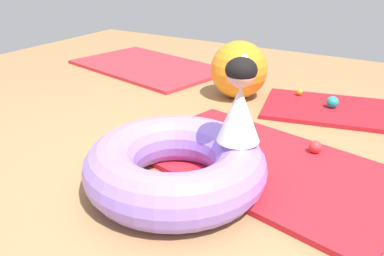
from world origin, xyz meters
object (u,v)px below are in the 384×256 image
play_ball_orange (299,92)px  exercise_ball_large (239,70)px  play_ball_teal (332,102)px  inflatable_cushion (175,166)px  play_ball_green (153,137)px  play_ball_red (315,147)px  child_in_white (240,102)px

play_ball_orange → exercise_ball_large: 0.65m
play_ball_orange → play_ball_teal: bearing=-26.6°
play_ball_teal → exercise_ball_large: size_ratio=0.19×
inflatable_cushion → exercise_ball_large: size_ratio=1.98×
play_ball_green → play_ball_red: 1.21m
play_ball_orange → play_ball_red: size_ratio=0.73×
play_ball_green → play_ball_orange: bearing=69.2°
child_in_white → play_ball_orange: bearing=-10.5°
inflatable_cushion → play_ball_red: (0.63, 0.88, -0.08)m
inflatable_cushion → play_ball_teal: (0.51, 1.88, -0.07)m
child_in_white → play_ball_teal: 1.73m
inflatable_cushion → play_ball_orange: 2.07m
play_ball_green → play_ball_red: play_ball_red is taller
play_ball_red → exercise_ball_large: (-1.05, 0.93, 0.20)m
play_ball_orange → play_ball_teal: 0.41m
play_ball_red → exercise_ball_large: bearing=138.7°
play_ball_teal → play_ball_green: bearing=-124.2°
play_ball_orange → exercise_ball_large: bearing=-155.3°
inflatable_cushion → play_ball_teal: inflatable_cushion is taller
inflatable_cushion → play_ball_teal: bearing=74.8°
play_ball_orange → play_ball_teal: play_ball_teal is taller
play_ball_green → play_ball_teal: 1.76m
play_ball_green → play_ball_red: bearing=22.3°
play_ball_green → play_ball_orange: size_ratio=1.10×
play_ball_teal → exercise_ball_large: exercise_ball_large is taller
play_ball_teal → play_ball_red: (0.13, -1.00, -0.01)m
inflatable_cushion → play_ball_red: inflatable_cushion is taller
child_in_white → play_ball_green: child_in_white is taller
inflatable_cushion → play_ball_red: size_ratio=12.21×
play_ball_teal → exercise_ball_large: bearing=-175.6°
inflatable_cushion → play_ball_green: inflatable_cushion is taller
exercise_ball_large → play_ball_green: bearing=-92.6°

